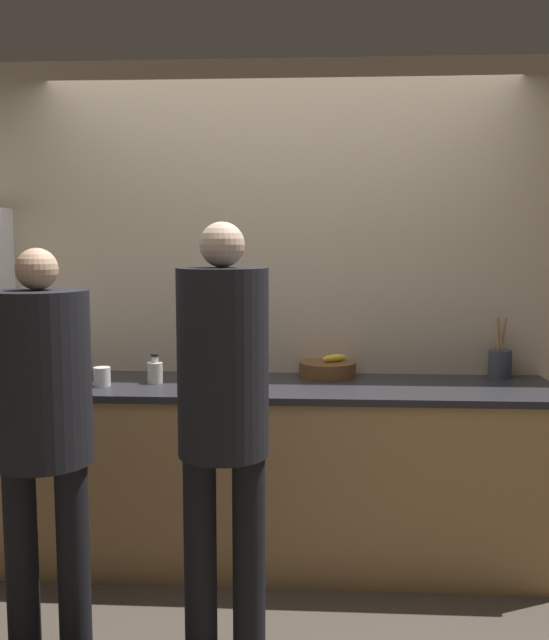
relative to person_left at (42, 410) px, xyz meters
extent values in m
plane|color=#4C4238|center=(0.88, 0.49, -0.99)|extent=(14.00, 14.00, 0.00)
cube|color=#C6B293|center=(0.88, 1.20, 0.31)|extent=(5.20, 0.06, 2.60)
cube|color=tan|center=(0.88, 0.87, -0.54)|extent=(2.77, 0.66, 0.89)
cube|color=#28282D|center=(0.88, 0.87, -0.08)|extent=(2.80, 0.69, 0.03)
cylinder|color=black|center=(-0.11, 0.00, -0.60)|extent=(0.13, 0.13, 0.78)
cylinder|color=black|center=(0.11, 0.00, -0.60)|extent=(0.13, 0.13, 0.78)
cylinder|color=black|center=(0.00, 0.00, 0.13)|extent=(0.39, 0.39, 0.68)
sphere|color=#DBAD89|center=(0.00, 0.00, 0.55)|extent=(0.16, 0.16, 0.16)
cylinder|color=black|center=(0.62, -0.01, -0.58)|extent=(0.13, 0.13, 0.83)
cylinder|color=black|center=(0.81, -0.01, -0.58)|extent=(0.13, 0.13, 0.83)
cylinder|color=black|center=(0.72, -0.01, 0.20)|extent=(0.35, 0.35, 0.72)
sphere|color=beige|center=(0.72, -0.01, 0.65)|extent=(0.17, 0.17, 0.17)
cylinder|color=brown|center=(1.13, 1.06, -0.02)|extent=(0.30, 0.30, 0.08)
ellipsoid|color=yellow|center=(1.17, 1.06, 0.04)|extent=(0.15, 0.12, 0.04)
cylinder|color=#3D424C|center=(2.04, 1.09, 0.01)|extent=(0.12, 0.12, 0.15)
cylinder|color=#99754C|center=(2.03, 1.09, 0.13)|extent=(0.01, 0.06, 0.26)
cylinder|color=#99754C|center=(2.05, 1.10, 0.13)|extent=(0.03, 0.05, 0.26)
cylinder|color=#99754C|center=(2.04, 1.08, 0.13)|extent=(0.05, 0.01, 0.26)
cylinder|color=silver|center=(0.26, 0.85, -0.01)|extent=(0.08, 0.08, 0.10)
cylinder|color=silver|center=(0.26, 0.85, 0.06)|extent=(0.04, 0.04, 0.03)
cylinder|color=black|center=(0.26, 0.85, 0.08)|extent=(0.04, 0.04, 0.01)
cylinder|color=#333338|center=(-0.39, 1.11, 0.02)|extent=(0.08, 0.08, 0.17)
cylinder|color=#333338|center=(-0.39, 1.11, 0.14)|extent=(0.03, 0.03, 0.05)
cylinder|color=black|center=(-0.39, 1.11, 0.17)|extent=(0.04, 0.04, 0.02)
cylinder|color=white|center=(0.01, 0.76, -0.01)|extent=(0.08, 0.08, 0.09)
cylinder|color=#335184|center=(0.65, 0.85, -0.02)|extent=(0.08, 0.08, 0.09)
camera|label=1|loc=(1.07, -2.68, 0.67)|focal=40.00mm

